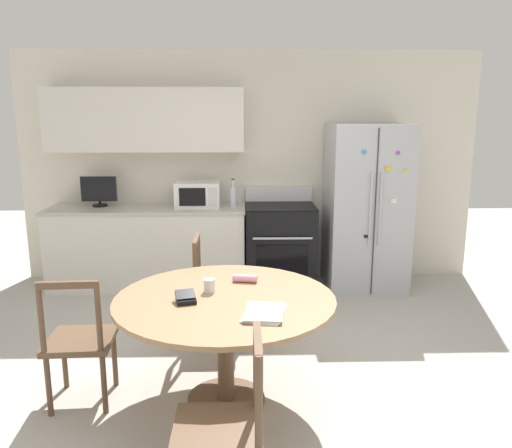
{
  "coord_description": "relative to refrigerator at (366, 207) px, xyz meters",
  "views": [
    {
      "loc": [
        -0.07,
        -3.14,
        1.87
      ],
      "look_at": [
        0.04,
        1.15,
        0.95
      ],
      "focal_mm": 35.0,
      "sensor_mm": 36.0,
      "label": 1
    }
  ],
  "objects": [
    {
      "name": "dining_table",
      "position": [
        -1.47,
        -2.3,
        -0.28
      ],
      "size": [
        1.43,
        1.43,
        0.74
      ],
      "color": "#997551",
      "rests_on": "ground_plane"
    },
    {
      "name": "folded_napkin",
      "position": [
        -1.34,
        -2.01,
        -0.14
      ],
      "size": [
        0.18,
        0.08,
        0.05
      ],
      "color": "pink",
      "rests_on": "dining_table"
    },
    {
      "name": "kitchen_counter",
      "position": [
        -2.41,
        0.08,
        -0.45
      ],
      "size": [
        2.17,
        0.64,
        0.9
      ],
      "color": "silver",
      "rests_on": "ground_plane"
    },
    {
      "name": "dining_chair_far",
      "position": [
        -1.58,
        -1.35,
        -0.47
      ],
      "size": [
        0.42,
        0.42,
        0.9
      ],
      "rotation": [
        0.0,
        0.0,
        4.72
      ],
      "color": "brown",
      "rests_on": "ground_plane"
    },
    {
      "name": "microwave",
      "position": [
        -1.85,
        0.1,
        0.14
      ],
      "size": [
        0.48,
        0.36,
        0.28
      ],
      "color": "white",
      "rests_on": "kitchen_counter"
    },
    {
      "name": "mail_stack",
      "position": [
        -1.23,
        -2.6,
        -0.15
      ],
      "size": [
        0.29,
        0.35,
        0.02
      ],
      "color": "white",
      "rests_on": "dining_table"
    },
    {
      "name": "ground_plane",
      "position": [
        -1.28,
        -2.21,
        -0.9
      ],
      "size": [
        14.0,
        14.0,
        0.0
      ],
      "primitive_type": "plane",
      "color": "#B2ADA3"
    },
    {
      "name": "dining_chair_left",
      "position": [
        -2.42,
        -2.29,
        -0.47
      ],
      "size": [
        0.44,
        0.44,
        0.9
      ],
      "rotation": [
        0.0,
        0.0,
        6.34
      ],
      "color": "brown",
      "rests_on": "ground_plane"
    },
    {
      "name": "oven_range",
      "position": [
        -0.94,
        0.05,
        -0.43
      ],
      "size": [
        0.76,
        0.68,
        1.08
      ],
      "color": "black",
      "rests_on": "ground_plane"
    },
    {
      "name": "countertop_tv",
      "position": [
        -2.94,
        0.16,
        0.18
      ],
      "size": [
        0.38,
        0.16,
        0.33
      ],
      "color": "black",
      "rests_on": "kitchen_counter"
    },
    {
      "name": "candle_glass",
      "position": [
        -1.58,
        -2.2,
        -0.13
      ],
      "size": [
        0.08,
        0.08,
        0.09
      ],
      "color": "silver",
      "rests_on": "dining_table"
    },
    {
      "name": "back_wall",
      "position": [
        -1.58,
        0.38,
        0.54
      ],
      "size": [
        5.2,
        0.44,
        2.6
      ],
      "color": "silver",
      "rests_on": "ground_plane"
    },
    {
      "name": "counter_bottle",
      "position": [
        -1.46,
        0.1,
        0.12
      ],
      "size": [
        0.08,
        0.08,
        0.31
      ],
      "color": "silver",
      "rests_on": "kitchen_counter"
    },
    {
      "name": "dining_chair_near",
      "position": [
        -1.45,
        -3.26,
        -0.47
      ],
      "size": [
        0.42,
        0.42,
        0.9
      ],
      "rotation": [
        0.0,
        0.0,
        1.57
      ],
      "color": "brown",
      "rests_on": "ground_plane"
    },
    {
      "name": "wallet",
      "position": [
        -1.71,
        -2.39,
        -0.14
      ],
      "size": [
        0.15,
        0.15,
        0.07
      ],
      "color": "black",
      "rests_on": "dining_table"
    },
    {
      "name": "refrigerator",
      "position": [
        0.0,
        0.0,
        0.0
      ],
      "size": [
        0.84,
        0.77,
        1.8
      ],
      "color": "#B2B5BA",
      "rests_on": "ground_plane"
    }
  ]
}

